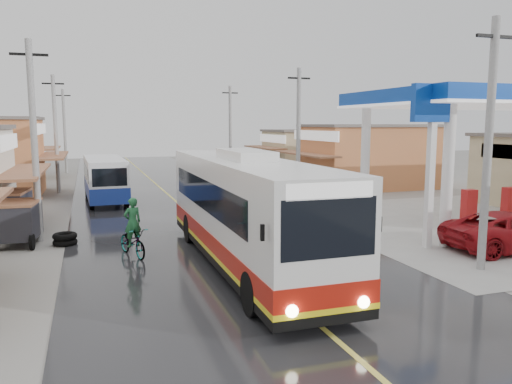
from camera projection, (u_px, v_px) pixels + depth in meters
ground at (281, 293)px, 14.08m from camera, size 120.00×120.00×0.00m
road at (184, 208)px, 28.15m from camera, size 12.00×90.00×0.02m
centre_line at (184, 208)px, 28.15m from camera, size 0.15×90.00×0.01m
shopfronts_right at (439, 203)px, 30.10m from camera, size 11.00×44.00×4.80m
utility_poles_left at (51, 212)px, 26.87m from camera, size 1.60×50.00×8.00m
utility_poles_right at (298, 202)px, 30.37m from camera, size 1.60×36.00×8.00m
coach_bus at (245, 211)px, 16.58m from camera, size 2.93×12.42×3.87m
second_bus at (105, 178)px, 30.52m from camera, size 2.45×8.08×2.66m
jeepney at (512, 231)px, 18.78m from camera, size 5.34×2.62×1.46m
cyclist at (133, 237)px, 17.85m from camera, size 1.31×2.13×2.17m
tricycle_near at (19, 220)px, 19.48m from camera, size 1.72×2.42×1.74m
tricycle_far at (10, 209)px, 21.81m from camera, size 1.86×2.58×1.85m
tyre_stack at (65, 239)px, 19.61m from camera, size 0.94×0.94×0.48m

